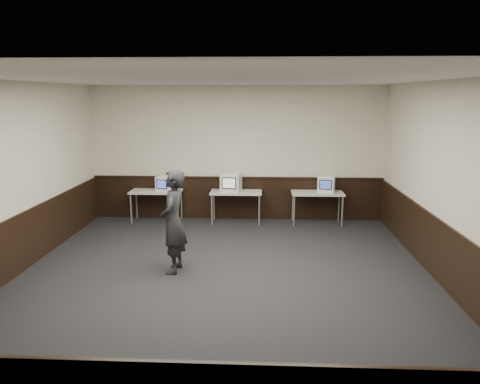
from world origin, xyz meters
name	(u,v)px	position (x,y,z in m)	size (l,w,h in m)	color
floor	(223,281)	(0.00, 0.00, 0.00)	(8.00, 8.00, 0.00)	black
ceiling	(222,79)	(0.00, 0.00, 3.20)	(8.00, 8.00, 0.00)	white
back_wall	(237,153)	(0.00, 4.00, 1.60)	(7.00, 7.00, 0.00)	beige
front_wall	(175,287)	(0.00, -4.00, 1.60)	(7.00, 7.00, 0.00)	beige
left_wall	(4,182)	(-3.50, 0.00, 1.60)	(8.00, 8.00, 0.00)	beige
right_wall	(452,186)	(3.50, 0.00, 1.60)	(8.00, 8.00, 0.00)	beige
wainscot_back	(237,198)	(0.00, 3.98, 0.50)	(6.98, 0.04, 1.00)	black
wainscot_left	(12,248)	(-3.48, 0.00, 0.50)	(0.04, 7.98, 1.00)	black
wainscot_right	(444,255)	(3.48, 0.00, 0.50)	(0.04, 7.98, 1.00)	black
wainscot_rail	(237,177)	(0.00, 3.96, 1.02)	(6.98, 0.06, 0.04)	black
desk_left	(156,194)	(-1.90, 3.60, 0.68)	(1.20, 0.60, 0.75)	beige
desk_center	(236,194)	(0.00, 3.60, 0.68)	(1.20, 0.60, 0.75)	beige
desk_right	(317,195)	(1.90, 3.60, 0.68)	(1.20, 0.60, 0.75)	beige
emac_left	(165,184)	(-1.66, 3.56, 0.93)	(0.45, 0.46, 0.36)	white
emac_center	(231,182)	(-0.11, 3.57, 0.97)	(0.50, 0.53, 0.44)	white
emac_right	(326,184)	(2.10, 3.63, 0.94)	(0.46, 0.47, 0.38)	white
person	(173,221)	(-0.87, 0.40, 0.88)	(0.64, 0.42, 1.77)	black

